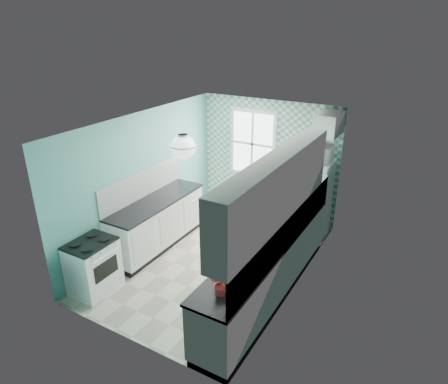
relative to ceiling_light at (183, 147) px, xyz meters
The scene contains 26 objects.
floor 2.47m from the ceiling_light, 90.00° to the left, with size 3.00×4.40×0.02m, color beige.
ceiling 0.82m from the ceiling_light, 90.00° to the left, with size 3.00×4.40×0.02m, color white.
wall_back 3.20m from the ceiling_light, 90.00° to the left, with size 3.00×0.02×2.50m, color #58ABA2.
wall_front 1.77m from the ceiling_light, 90.00° to the right, with size 3.00×0.02×2.50m, color #58ABA2.
wall_left 2.02m from the ceiling_light, 152.09° to the left, with size 0.02×4.40×2.50m, color #58ABA2.
wall_right 2.02m from the ceiling_light, 27.91° to the left, with size 0.02×4.40×2.50m, color #58ABA2.
accent_wall 3.17m from the ceiling_light, 90.00° to the left, with size 3.00×0.01×2.50m, color #56A58B.
window 3.08m from the ceiling_light, 96.74° to the left, with size 1.04×0.05×1.44m.
backsplash_right 1.91m from the ceiling_light, 15.05° to the left, with size 0.02×3.60×0.51m, color white.
backsplash_left 2.00m from the ceiling_light, 154.02° to the left, with size 0.02×2.15×0.51m, color white.
upper_cabinets_right 1.41m from the ceiling_light, ahead, with size 0.33×3.20×0.90m, color white.
upper_cabinet_fridge 2.93m from the ceiling_light, 63.70° to the left, with size 0.40×0.74×0.40m, color white.
ceiling_light is the anchor object (origin of this frame).
base_cabinets_right 2.26m from the ceiling_light, 18.43° to the left, with size 0.60×3.60×0.90m, color white.
countertop_right 1.88m from the ceiling_light, 18.65° to the left, with size 0.63×3.60×0.04m, color black.
base_cabinets_left 2.34m from the ceiling_light, 148.86° to the left, with size 0.60×2.15×0.90m, color white.
countertop_left 1.97m from the ceiling_light, 148.54° to the left, with size 0.63×2.15×0.04m, color black.
fridge 3.23m from the ceiling_light, 66.89° to the left, with size 0.66×0.66×1.52m.
stove 2.38m from the ceiling_light, 144.77° to the right, with size 0.57×0.70×0.85m.
sink 2.17m from the ceiling_light, 43.81° to the left, with size 0.47×0.40×0.53m.
rug 2.82m from the ceiling_light, 92.08° to the left, with size 0.63×0.90×0.01m, color #650E0B.
dish_towel 2.34m from the ceiling_light, 51.85° to the left, with size 0.01×0.21×0.31m, color #69B6AF.
fruit_bowl 2.01m from the ceiling_light, 36.47° to the right, with size 0.27×0.27×0.07m, color white.
potted_plant 1.99m from the ceiling_light, 39.73° to the right, with size 0.25×0.22×0.28m, color #B40B29.
soap_bottle 2.39m from the ceiling_light, 51.63° to the left, with size 0.09×0.09×0.21m, color #A5B1B9.
microwave 2.90m from the ceiling_light, 66.89° to the left, with size 0.59×0.40×0.33m, color silver.
Camera 1 is at (3.16, -5.15, 3.96)m, focal length 32.00 mm.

